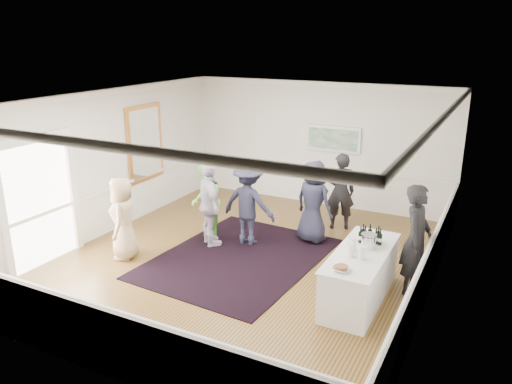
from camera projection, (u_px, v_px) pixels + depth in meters
The scene contains 23 objects.
floor at pixel (246, 259), 10.01m from camera, with size 8.00×8.00×0.00m, color brown.
ceiling at pixel (245, 99), 9.04m from camera, with size 7.00×8.00×0.02m, color white.
wall_left at pixel (106, 163), 11.05m from camera, with size 0.02×8.00×3.20m, color white.
wall_right at pixel (437, 211), 8.00m from camera, with size 0.02×8.00×3.20m, color white.
wall_back at pixel (318, 144), 12.92m from camera, with size 7.00×0.02×3.20m, color white.
wall_front at pixel (91, 266), 6.14m from camera, with size 7.00×0.02×3.20m, color white.
wainscoting at pixel (246, 236), 9.86m from camera, with size 7.00×8.00×1.00m, color white, non-canonical shape.
mirror at pixel (145, 143), 12.07m from camera, with size 0.05×1.25×1.85m.
doorway at pixel (38, 194), 9.47m from camera, with size 0.10×1.78×2.56m.
landscape_painting at pixel (333, 139), 12.64m from camera, with size 1.44×0.06×0.66m.
area_rug at pixel (239, 258), 10.06m from camera, with size 2.93×3.85×0.02m, color black.
serving_table at pixel (360, 276), 8.37m from camera, with size 0.83×2.19×0.88m.
bartender at pixel (416, 239), 8.51m from camera, with size 0.71×0.47×1.94m, color black.
guest_tan at pixel (123, 218), 9.88m from camera, with size 0.82×0.53×1.67m, color tan.
guest_green at pixel (206, 202), 10.83m from camera, with size 0.82×0.64×1.69m, color #77D254.
guest_lilac at pixel (210, 205), 10.45m from camera, with size 1.06×0.44×1.81m, color #BEB2C7.
guest_dark_a at pixel (249, 203), 10.53m from camera, with size 1.17×0.67×1.81m, color #212137.
guest_dark_b at pixel (340, 191), 11.37m from camera, with size 0.65×0.43×1.79m, color black.
guest_navy at pixel (313, 202), 10.66m from camera, with size 0.88×0.57×1.80m, color #212137.
wine_bottles at pixel (370, 234), 8.58m from camera, with size 0.40×0.27×0.31m.
juice_pitchers at pixel (355, 248), 8.08m from camera, with size 0.35×0.37×0.24m.
ice_bucket at pixel (369, 241), 8.36m from camera, with size 0.26×0.26×0.24m, color silver.
nut_bowl at pixel (341, 268), 7.58m from camera, with size 0.28×0.28×0.08m.
Camera 1 is at (4.36, -8.03, 4.32)m, focal length 35.00 mm.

